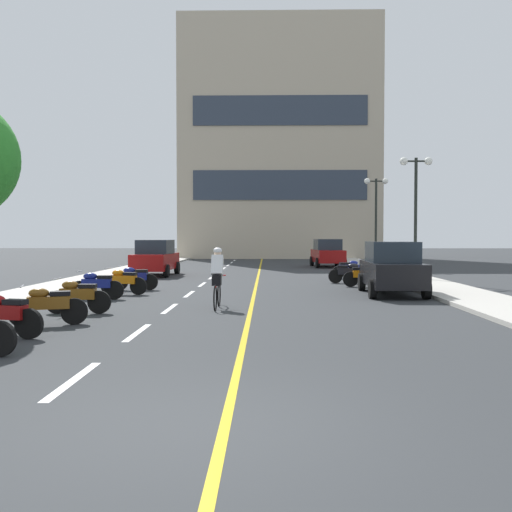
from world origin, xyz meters
The scene contains 32 objects.
ground_plane centered at (0.00, 21.00, 0.00)m, with size 140.00×140.00×0.00m, color #2D3033.
curb_left centered at (-7.20, 24.00, 0.06)m, with size 2.40×72.00×0.12m, color #B7B2A8.
curb_right centered at (7.20, 24.00, 0.06)m, with size 2.40×72.00×0.12m, color #B7B2A8.
lane_dash_0 centered at (-2.00, 2.00, 0.00)m, with size 0.14×2.20×0.01m, color silver.
lane_dash_1 centered at (-2.00, 6.00, 0.00)m, with size 0.14×2.20×0.01m, color silver.
lane_dash_2 centered at (-2.00, 10.00, 0.00)m, with size 0.14×2.20×0.01m, color silver.
lane_dash_3 centered at (-2.00, 14.00, 0.00)m, with size 0.14×2.20×0.01m, color silver.
lane_dash_4 centered at (-2.00, 18.00, 0.00)m, with size 0.14×2.20×0.01m, color silver.
lane_dash_5 centered at (-2.00, 22.00, 0.00)m, with size 0.14×2.20×0.01m, color silver.
lane_dash_6 centered at (-2.00, 26.00, 0.00)m, with size 0.14×2.20×0.01m, color silver.
lane_dash_7 centered at (-2.00, 30.00, 0.00)m, with size 0.14×2.20×0.01m, color silver.
lane_dash_8 centered at (-2.00, 34.00, 0.00)m, with size 0.14×2.20×0.01m, color silver.
lane_dash_9 centered at (-2.00, 38.00, 0.00)m, with size 0.14×2.20×0.01m, color silver.
lane_dash_10 centered at (-2.00, 42.00, 0.00)m, with size 0.14×2.20×0.01m, color silver.
lane_dash_11 centered at (-2.00, 46.00, 0.00)m, with size 0.14×2.20×0.01m, color silver.
centre_line_yellow centered at (0.25, 24.00, 0.00)m, with size 0.12×66.00×0.01m, color gold.
office_building centered at (1.82, 49.00, 10.83)m, with size 18.15×8.13×21.66m.
street_lamp_mid centered at (7.37, 20.22, 4.06)m, with size 1.46×0.36×5.43m.
street_lamp_far centered at (7.34, 29.54, 4.05)m, with size 1.46×0.36×5.42m.
parked_car_near centered at (4.99, 14.00, 0.92)m, with size 2.05×4.26×1.82m.
parked_car_mid centered at (-4.98, 23.36, 0.92)m, with size 2.02×4.25×1.82m.
parked_car_far centered at (4.66, 31.95, 0.92)m, with size 2.10×4.29×1.82m.
motorcycle_1 centered at (-4.49, 5.32, 0.47)m, with size 1.68×0.66×0.92m.
motorcycle_2 centered at (-4.21, 6.88, 0.47)m, with size 1.65×0.77×0.92m.
motorcycle_3 centered at (-4.21, 8.89, 0.47)m, with size 1.70×0.60×0.92m.
motorcycle_4 centered at (-4.70, 12.21, 0.47)m, with size 1.70×0.60×0.92m.
motorcycle_5 centered at (-4.25, 13.82, 0.47)m, with size 1.69×0.64×0.92m.
motorcycle_6 centered at (-4.22, 15.38, 0.47)m, with size 1.70×0.60×0.92m.
motorcycle_7 centered at (4.57, 16.99, 0.47)m, with size 1.70×0.60×0.92m.
motorcycle_8 centered at (4.18, 18.70, 0.47)m, with size 1.70×0.60×0.92m.
motorcycle_9 centered at (4.60, 21.43, 0.47)m, with size 1.69×0.61×0.92m.
cyclist_rider centered at (-0.69, 10.10, 0.89)m, with size 0.42×1.77×1.71m.
Camera 1 is at (0.69, -5.93, 2.01)m, focal length 40.64 mm.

